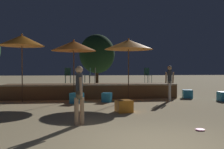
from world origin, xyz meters
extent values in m
plane|color=#D1B784|center=(0.00, 0.00, 0.00)|extent=(120.00, 120.00, 0.00)
cube|color=brown|center=(-1.13, 9.71, 0.37)|extent=(9.81, 2.73, 0.73)
cube|color=#CCB793|center=(-1.13, 8.39, 0.77)|extent=(9.81, 0.12, 0.08)
cylinder|color=brown|center=(-1.93, 8.04, 1.29)|extent=(0.05, 0.05, 2.58)
cone|color=orange|center=(-1.93, 8.04, 2.84)|extent=(2.33, 2.33, 0.52)
sphere|color=orange|center=(-1.93, 8.04, 3.14)|extent=(0.08, 0.08, 0.08)
cylinder|color=brown|center=(0.88, 7.67, 1.33)|extent=(0.05, 0.05, 2.65)
cone|color=orange|center=(0.88, 7.67, 2.90)|extent=(2.51, 2.51, 0.50)
sphere|color=orange|center=(0.88, 7.67, 3.19)|extent=(0.08, 0.08, 0.08)
cylinder|color=brown|center=(-4.49, 7.90, 1.40)|extent=(0.05, 0.05, 2.79)
cone|color=orange|center=(-4.49, 7.90, 3.06)|extent=(2.22, 2.22, 0.54)
sphere|color=orange|center=(-4.49, 7.90, 3.37)|extent=(0.08, 0.08, 0.08)
cube|color=#2D9EDB|center=(-1.76, 7.04, 0.24)|extent=(0.71, 0.71, 0.49)
cube|color=#2D9EDB|center=(-0.28, 7.28, 0.23)|extent=(0.58, 0.58, 0.45)
cube|color=#2D9EDB|center=(4.41, 8.42, 0.23)|extent=(0.65, 0.65, 0.46)
cube|color=#2D9EDB|center=(5.78, 6.98, 0.23)|extent=(0.61, 0.61, 0.47)
cube|color=orange|center=(0.06, 4.28, 0.23)|extent=(0.66, 0.66, 0.46)
cylinder|color=white|center=(2.94, 7.23, 0.42)|extent=(0.13, 0.13, 0.84)
cylinder|color=tan|center=(2.98, 7.40, 0.42)|extent=(0.13, 0.13, 0.84)
cylinder|color=white|center=(2.96, 7.32, 0.92)|extent=(0.22, 0.22, 0.24)
cylinder|color=#333842|center=(2.96, 7.32, 1.26)|extent=(0.22, 0.22, 0.64)
cylinder|color=tan|center=(3.13, 7.28, 1.19)|extent=(0.12, 0.10, 0.57)
cylinder|color=tan|center=(2.79, 7.36, 1.19)|extent=(0.11, 0.10, 0.57)
sphere|color=tan|center=(2.96, 7.32, 1.69)|extent=(0.23, 0.23, 0.23)
cylinder|color=tan|center=(-1.53, 2.33, 0.40)|extent=(0.13, 0.13, 0.80)
cylinder|color=tan|center=(-1.69, 2.29, 0.40)|extent=(0.13, 0.13, 0.80)
cylinder|color=#72664C|center=(-1.61, 2.31, 0.88)|extent=(0.21, 0.21, 0.24)
cylinder|color=#333842|center=(-1.61, 2.31, 1.20)|extent=(0.21, 0.21, 0.61)
cylinder|color=tan|center=(-1.66, 2.47, 1.13)|extent=(0.14, 0.24, 0.54)
cylinder|color=tan|center=(-1.57, 2.15, 1.13)|extent=(0.12, 0.19, 0.55)
sphere|color=tan|center=(-1.61, 2.31, 1.62)|extent=(0.22, 0.22, 0.22)
cylinder|color=#1E4C47|center=(-2.46, 9.76, 1.04)|extent=(0.02, 0.02, 0.45)
cylinder|color=#1E4C47|center=(-2.16, 9.80, 1.04)|extent=(0.02, 0.02, 0.45)
cylinder|color=#1E4C47|center=(-2.51, 10.05, 1.04)|extent=(0.02, 0.02, 0.45)
cylinder|color=#1E4C47|center=(-2.21, 10.10, 1.04)|extent=(0.02, 0.02, 0.45)
cylinder|color=#1E4C47|center=(-2.33, 9.93, 1.26)|extent=(0.40, 0.40, 0.02)
cube|color=#1E4C47|center=(-2.36, 10.10, 1.49)|extent=(0.36, 0.09, 0.45)
cylinder|color=#47474C|center=(-1.08, 9.13, 1.04)|extent=(0.02, 0.02, 0.45)
cylinder|color=#47474C|center=(-1.11, 8.83, 1.04)|extent=(0.02, 0.02, 0.45)
cylinder|color=#47474C|center=(-0.78, 9.10, 1.04)|extent=(0.02, 0.02, 0.45)
cylinder|color=#47474C|center=(-0.81, 8.80, 1.04)|extent=(0.02, 0.02, 0.45)
cylinder|color=#47474C|center=(-0.94, 8.96, 1.26)|extent=(0.40, 0.40, 0.02)
cube|color=#47474C|center=(-0.77, 8.95, 1.49)|extent=(0.06, 0.36, 0.45)
cylinder|color=#1E4C47|center=(2.38, 9.49, 1.04)|extent=(0.02, 0.02, 0.45)
cylinder|color=#1E4C47|center=(2.67, 9.59, 1.04)|extent=(0.02, 0.02, 0.45)
cylinder|color=#1E4C47|center=(2.29, 9.78, 1.04)|extent=(0.02, 0.02, 0.45)
cylinder|color=#1E4C47|center=(2.57, 9.87, 1.04)|extent=(0.02, 0.02, 0.45)
cylinder|color=#1E4C47|center=(2.48, 9.68, 1.26)|extent=(0.40, 0.40, 0.02)
cube|color=#1E4C47|center=(2.42, 9.84, 1.49)|extent=(0.35, 0.14, 0.45)
cylinder|color=#1E4C47|center=(-1.31, 10.51, 1.04)|extent=(0.02, 0.02, 0.45)
cylinder|color=#1E4C47|center=(-1.35, 10.22, 1.04)|extent=(0.02, 0.02, 0.45)
cylinder|color=#1E4C47|center=(-1.02, 10.48, 1.04)|extent=(0.02, 0.02, 0.45)
cylinder|color=#1E4C47|center=(-1.05, 10.18, 1.04)|extent=(0.02, 0.02, 0.45)
cylinder|color=#1E4C47|center=(-1.18, 10.35, 1.26)|extent=(0.40, 0.40, 0.02)
cube|color=#1E4C47|center=(-1.02, 10.33, 1.49)|extent=(0.07, 0.36, 0.45)
cylinder|color=#E54C99|center=(1.59, 1.24, 0.02)|extent=(0.24, 0.24, 0.03)
cylinder|color=#3D2B1C|center=(-0.09, 18.24, 0.79)|extent=(0.28, 0.28, 1.58)
ellipsoid|color=#19381E|center=(-0.09, 18.24, 3.06)|extent=(3.30, 3.30, 3.62)
camera|label=1|loc=(-1.55, -5.03, 1.63)|focal=40.00mm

